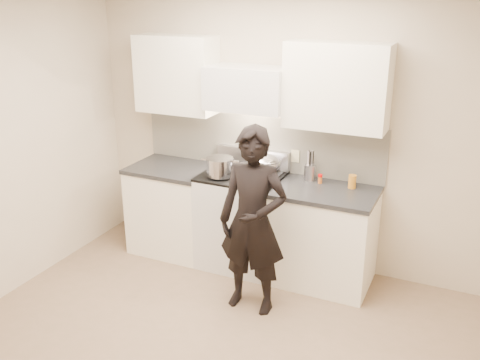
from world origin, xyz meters
The scene contains 11 objects.
ground_plane centered at (0.00, 0.00, 0.00)m, with size 4.00×4.00×0.00m, color #836851.
room_shell centered at (-0.06, 0.37, 1.60)m, with size 4.04×3.54×2.70m.
stove centered at (-0.30, 1.42, 0.47)m, with size 0.76×0.65×0.96m.
counter_right centered at (0.53, 1.43, 0.46)m, with size 0.92×0.67×0.92m.
counter_left centered at (-1.08, 1.43, 0.46)m, with size 0.82×0.67×0.92m.
wok centered at (-0.12, 1.57, 1.05)m, with size 0.32×0.39×0.26m.
stock_pot centered at (-0.46, 1.28, 1.04)m, with size 0.36×0.30×0.17m.
utensil_crock centered at (0.31, 1.62, 1.01)m, with size 0.11×0.11×0.28m.
spice_jar centered at (0.43, 1.57, 0.96)m, with size 0.04×0.04×0.09m.
oil_glass centered at (0.73, 1.57, 0.98)m, with size 0.07×0.07×0.12m.
person centered at (0.11, 0.75, 0.81)m, with size 0.59×0.39×1.61m, color black.
Camera 1 is at (1.69, -2.96, 2.64)m, focal length 40.00 mm.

